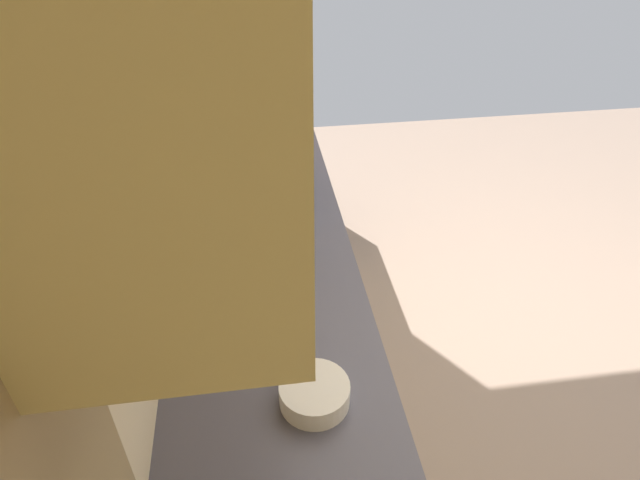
# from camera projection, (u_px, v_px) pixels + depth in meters

# --- Properties ---
(ground_plane) EXTENTS (6.05, 6.05, 0.00)m
(ground_plane) POSITION_uv_depth(u_px,v_px,m) (513.00, 366.00, 2.69)
(ground_plane) COLOR gray
(wall_back) EXTENTS (3.90, 0.12, 2.83)m
(wall_back) POSITION_uv_depth(u_px,v_px,m) (133.00, 122.00, 1.68)
(wall_back) COLOR beige
(wall_back) RESTS_ON ground_plane
(counter_run) EXTENTS (2.94, 0.66, 0.92)m
(counter_run) POSITION_uv_depth(u_px,v_px,m) (276.00, 407.00, 1.95)
(counter_run) COLOR tan
(counter_run) RESTS_ON ground_plane
(oven_range) EXTENTS (0.71, 0.65, 1.10)m
(oven_range) POSITION_uv_depth(u_px,v_px,m) (255.00, 168.00, 3.40)
(oven_range) COLOR black
(oven_range) RESTS_ON ground_plane
(microwave) EXTENTS (0.49, 0.36, 0.29)m
(microwave) POSITION_uv_depth(u_px,v_px,m) (251.00, 168.00, 2.16)
(microwave) COLOR #B7BABF
(microwave) RESTS_ON counter_run
(bowl) EXTENTS (0.19, 0.19, 0.06)m
(bowl) POSITION_uv_depth(u_px,v_px,m) (315.00, 393.00, 1.40)
(bowl) COLOR silver
(bowl) RESTS_ON counter_run
(kettle) EXTENTS (0.22, 0.16, 0.18)m
(kettle) POSITION_uv_depth(u_px,v_px,m) (272.00, 130.00, 2.62)
(kettle) COLOR red
(kettle) RESTS_ON counter_run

